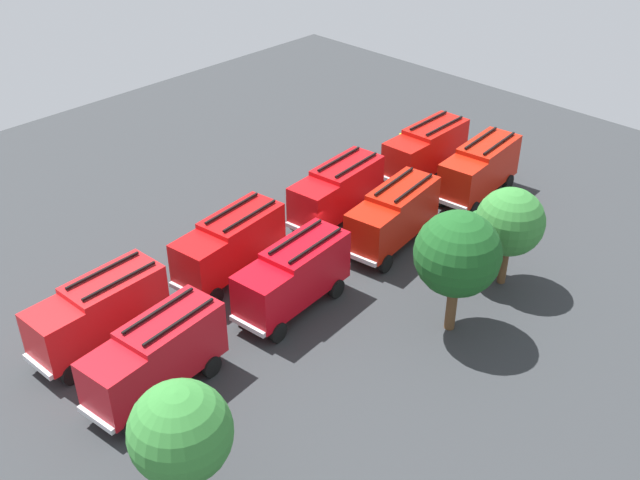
# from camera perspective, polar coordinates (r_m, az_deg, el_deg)

# --- Properties ---
(ground_plane) EXTENTS (63.71, 63.71, 0.00)m
(ground_plane) POSITION_cam_1_polar(r_m,az_deg,el_deg) (45.55, 0.00, -1.49)
(ground_plane) COLOR #2D3033
(fire_truck_0) EXTENTS (7.25, 2.88, 3.88)m
(fire_truck_0) POSITION_cam_1_polar(r_m,az_deg,el_deg) (54.54, 8.00, 6.81)
(fire_truck_0) COLOR red
(fire_truck_0) RESTS_ON ground
(fire_truck_1) EXTENTS (7.40, 3.30, 3.88)m
(fire_truck_1) POSITION_cam_1_polar(r_m,az_deg,el_deg) (48.49, 1.30, 3.73)
(fire_truck_1) COLOR red
(fire_truck_1) RESTS_ON ground
(fire_truck_2) EXTENTS (7.44, 3.43, 3.88)m
(fire_truck_2) POSITION_cam_1_polar(r_m,az_deg,el_deg) (43.28, -6.81, -0.33)
(fire_truck_2) COLOR red
(fire_truck_2) RESTS_ON ground
(fire_truck_3) EXTENTS (7.31, 3.03, 3.88)m
(fire_truck_3) POSITION_cam_1_polar(r_m,az_deg,el_deg) (39.46, -16.37, -5.21)
(fire_truck_3) COLOR red
(fire_truck_3) RESTS_ON ground
(fire_truck_4) EXTENTS (7.40, 3.30, 3.88)m
(fire_truck_4) POSITION_cam_1_polar(r_m,az_deg,el_deg) (52.46, 11.96, 5.33)
(fire_truck_4) COLOR red
(fire_truck_4) RESTS_ON ground
(fire_truck_5) EXTENTS (7.46, 3.52, 3.88)m
(fire_truck_5) POSITION_cam_1_polar(r_m,az_deg,el_deg) (46.00, 5.55, 1.87)
(fire_truck_5) COLOR red
(fire_truck_5) RESTS_ON ground
(fire_truck_6) EXTENTS (7.40, 3.30, 3.88)m
(fire_truck_6) POSITION_cam_1_polar(r_m,az_deg,el_deg) (40.45, -2.04, -2.68)
(fire_truck_6) COLOR red
(fire_truck_6) RESTS_ON ground
(fire_truck_7) EXTENTS (7.42, 3.40, 3.88)m
(fire_truck_7) POSITION_cam_1_polar(r_m,az_deg,el_deg) (36.13, -12.30, -8.50)
(fire_truck_7) COLOR red
(fire_truck_7) RESTS_ON ground
(firefighter_0) EXTENTS (0.45, 0.30, 1.78)m
(firefighter_0) POSITION_cam_1_polar(r_m,az_deg,el_deg) (57.95, 6.10, 7.28)
(firefighter_0) COLOR black
(firefighter_0) RESTS_ON ground
(firefighter_1) EXTENTS (0.46, 0.47, 1.78)m
(firefighter_1) POSITION_cam_1_polar(r_m,az_deg,el_deg) (52.33, 0.51, 4.59)
(firefighter_1) COLOR black
(firefighter_1) RESTS_ON ground
(firefighter_2) EXTENTS (0.45, 0.48, 1.78)m
(firefighter_2) POSITION_cam_1_polar(r_m,az_deg,el_deg) (51.69, 7.56, 3.92)
(firefighter_2) COLOR black
(firefighter_2) RESTS_ON ground
(tree_0) EXTENTS (3.84, 3.84, 5.95)m
(tree_0) POSITION_cam_1_polar(r_m,az_deg,el_deg) (42.77, 14.15, 1.31)
(tree_0) COLOR brown
(tree_0) RESTS_ON ground
(tree_1) EXTENTS (2.95, 2.95, 4.58)m
(tree_1) POSITION_cam_1_polar(r_m,az_deg,el_deg) (43.15, 12.48, 0.40)
(tree_1) COLOR brown
(tree_1) RESTS_ON ground
(tree_2) EXTENTS (4.44, 4.44, 6.88)m
(tree_2) POSITION_cam_1_polar(r_m,az_deg,el_deg) (38.23, 10.33, -1.08)
(tree_2) COLOR brown
(tree_2) RESTS_ON ground
(tree_3) EXTENTS (4.01, 4.01, 6.22)m
(tree_3) POSITION_cam_1_polar(r_m,az_deg,el_deg) (29.52, -10.48, -14.12)
(tree_3) COLOR brown
(tree_3) RESTS_ON ground
(traffic_cone_0) EXTENTS (0.47, 0.47, 0.67)m
(traffic_cone_0) POSITION_cam_1_polar(r_m,az_deg,el_deg) (44.93, -9.30, -1.98)
(traffic_cone_0) COLOR #F2600C
(traffic_cone_0) RESTS_ON ground
(traffic_cone_1) EXTENTS (0.44, 0.44, 0.63)m
(traffic_cone_1) POSITION_cam_1_polar(r_m,az_deg,el_deg) (48.74, 10.75, 0.79)
(traffic_cone_1) COLOR #F2600C
(traffic_cone_1) RESTS_ON ground
(traffic_cone_2) EXTENTS (0.49, 0.49, 0.70)m
(traffic_cone_2) POSITION_cam_1_polar(r_m,az_deg,el_deg) (40.10, -12.04, -7.09)
(traffic_cone_2) COLOR #F2600C
(traffic_cone_2) RESTS_ON ground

